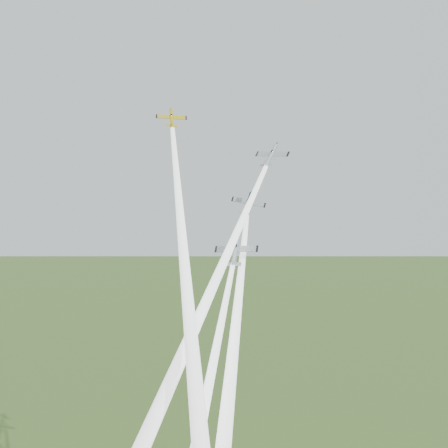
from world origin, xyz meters
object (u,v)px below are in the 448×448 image
plane_navy (248,203)px  plane_silver_low (236,251)px  plane_silver_right (271,155)px  plane_yellow (172,118)px

plane_navy → plane_silver_low: (-0.71, -10.74, -8.97)m
plane_silver_right → plane_navy: bearing=-154.0°
plane_yellow → plane_navy: 24.28m
plane_navy → plane_silver_right: (4.72, 0.17, 9.88)m
plane_yellow → plane_navy: plane_yellow is taller
plane_yellow → plane_silver_low: 32.84m
plane_silver_right → plane_silver_low: 22.44m
plane_navy → plane_silver_low: plane_navy is taller
plane_yellow → plane_silver_right: bearing=-20.3°
plane_silver_right → plane_silver_low: (-5.43, -10.91, -18.84)m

